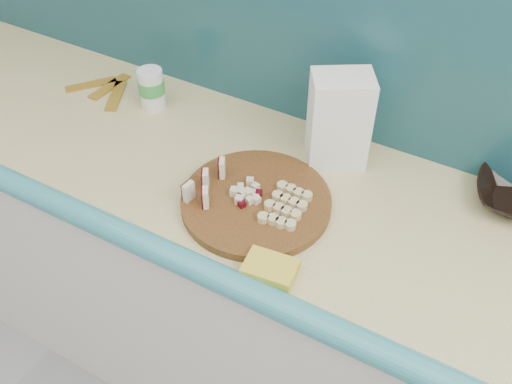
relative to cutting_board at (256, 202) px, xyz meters
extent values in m
cube|color=white|center=(-0.24, 0.08, -0.48)|extent=(2.20, 0.60, 0.88)
cube|color=#D8C57E|center=(-0.24, 0.08, -0.03)|extent=(2.20, 0.60, 0.03)
cube|color=teal|center=(-0.24, -0.22, -0.03)|extent=(2.20, 0.06, 0.03)
cube|color=teal|center=(-0.24, 0.36, 0.24)|extent=(2.20, 0.02, 0.50)
cylinder|color=#40250D|center=(0.00, 0.00, 0.00)|extent=(0.37, 0.37, 0.02)
cube|color=beige|center=(-0.13, -0.08, 0.03)|extent=(0.01, 0.03, 0.05)
cube|color=#43040D|center=(-0.14, -0.08, 0.03)|extent=(0.01, 0.03, 0.05)
cube|color=beige|center=(-0.12, -0.02, 0.03)|extent=(0.01, 0.03, 0.05)
cube|color=#43040D|center=(-0.13, -0.02, 0.03)|extent=(0.01, 0.03, 0.05)
cube|color=beige|center=(-0.11, 0.03, 0.03)|extent=(0.01, 0.03, 0.05)
cube|color=#43040D|center=(-0.12, 0.03, 0.03)|extent=(0.01, 0.03, 0.05)
cube|color=beige|center=(-0.09, -0.07, 0.03)|extent=(0.01, 0.03, 0.05)
cube|color=#43040D|center=(-0.10, -0.07, 0.03)|extent=(0.01, 0.03, 0.05)
cube|color=beige|center=(-0.01, 0.00, 0.02)|extent=(0.02, 0.02, 0.02)
cube|color=beige|center=(-0.01, 0.00, 0.02)|extent=(0.02, 0.02, 0.02)
cube|color=#43040D|center=(-0.01, 0.01, 0.02)|extent=(0.02, 0.02, 0.02)
cube|color=beige|center=(-0.02, 0.01, 0.02)|extent=(0.02, 0.02, 0.02)
cube|color=beige|center=(-0.02, 0.01, 0.02)|extent=(0.02, 0.02, 0.02)
cube|color=beige|center=(-0.03, 0.02, 0.02)|extent=(0.02, 0.02, 0.02)
cube|color=beige|center=(-0.03, 0.01, 0.02)|extent=(0.02, 0.02, 0.02)
cube|color=beige|center=(-0.04, 0.00, 0.02)|extent=(0.02, 0.02, 0.02)
cube|color=#43040D|center=(-0.05, 0.00, 0.02)|extent=(0.02, 0.02, 0.02)
cube|color=beige|center=(-0.03, -0.01, 0.02)|extent=(0.02, 0.02, 0.02)
cube|color=beige|center=(-0.03, -0.02, 0.02)|extent=(0.02, 0.02, 0.02)
cube|color=beige|center=(-0.02, -0.01, 0.02)|extent=(0.02, 0.02, 0.02)
cube|color=beige|center=(-0.02, -0.02, 0.02)|extent=(0.02, 0.02, 0.02)
cube|color=beige|center=(-0.01, -0.02, 0.02)|extent=(0.02, 0.02, 0.02)
cube|color=#43040D|center=(-0.01, -0.01, 0.02)|extent=(0.02, 0.02, 0.02)
cube|color=beige|center=(-0.01, -0.01, 0.02)|extent=(0.02, 0.02, 0.02)
cylinder|color=#CAB77C|center=(0.05, -0.05, 0.02)|extent=(0.03, 0.03, 0.02)
cylinder|color=#CAB77C|center=(0.07, -0.05, 0.02)|extent=(0.03, 0.03, 0.02)
cylinder|color=#CAB77C|center=(0.09, -0.05, 0.02)|extent=(0.03, 0.03, 0.02)
cylinder|color=#CAB77C|center=(0.11, -0.05, 0.02)|extent=(0.03, 0.03, 0.02)
cylinder|color=#CAB77C|center=(0.04, -0.02, 0.02)|extent=(0.03, 0.03, 0.02)
cylinder|color=#CAB77C|center=(0.07, -0.01, 0.02)|extent=(0.03, 0.03, 0.02)
cylinder|color=#CAB77C|center=(0.09, -0.01, 0.02)|extent=(0.03, 0.03, 0.02)
cylinder|color=#CAB77C|center=(0.11, -0.01, 0.02)|extent=(0.03, 0.03, 0.02)
cylinder|color=#CAB77C|center=(0.04, 0.02, 0.02)|extent=(0.03, 0.03, 0.02)
cylinder|color=#CAB77C|center=(0.06, 0.02, 0.02)|extent=(0.03, 0.03, 0.02)
cylinder|color=#CAB77C|center=(0.08, 0.02, 0.02)|extent=(0.03, 0.03, 0.02)
cylinder|color=#CAB77C|center=(0.11, 0.02, 0.02)|extent=(0.03, 0.03, 0.02)
cylinder|color=#CAB77C|center=(0.04, 0.05, 0.02)|extent=(0.03, 0.03, 0.02)
cylinder|color=#CAB77C|center=(0.06, 0.06, 0.02)|extent=(0.03, 0.03, 0.02)
cylinder|color=#CAB77C|center=(0.08, 0.06, 0.02)|extent=(0.03, 0.03, 0.02)
cylinder|color=#CAB77C|center=(0.10, 0.06, 0.02)|extent=(0.03, 0.03, 0.02)
cube|color=white|center=(0.09, 0.24, 0.11)|extent=(0.17, 0.16, 0.24)
cylinder|color=white|center=(-0.44, 0.20, 0.05)|extent=(0.07, 0.07, 0.12)
cylinder|color=green|center=(-0.44, 0.20, 0.06)|extent=(0.07, 0.07, 0.04)
cube|color=gold|center=(0.12, -0.16, 0.01)|extent=(0.12, 0.09, 0.03)
cube|color=#B78B23|center=(-0.67, 0.20, -0.01)|extent=(0.12, 0.14, 0.01)
cube|color=#B78B23|center=(-0.62, 0.22, -0.01)|extent=(0.04, 0.15, 0.01)
cube|color=#B78B23|center=(-0.57, 0.19, -0.01)|extent=(0.10, 0.15, 0.01)
camera|label=1|loc=(0.46, -0.82, 0.93)|focal=40.00mm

